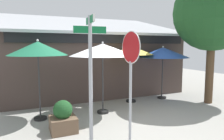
{
  "coord_description": "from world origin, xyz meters",
  "views": [
    {
      "loc": [
        -3.08,
        -6.26,
        2.52
      ],
      "look_at": [
        0.15,
        1.2,
        1.6
      ],
      "focal_mm": 33.59,
      "sensor_mm": 36.0,
      "label": 1
    }
  ],
  "objects_px": {
    "patio_umbrella_royal_blue_far_right": "(163,53)",
    "sidewalk_planter": "(63,118)",
    "patio_umbrella_forest_green_left": "(38,49)",
    "patio_umbrella_mustard_right": "(131,51)",
    "stop_sign": "(131,65)",
    "patio_umbrella_ivory_center": "(103,50)",
    "street_sign_post": "(91,72)",
    "shade_tree": "(216,14)"
  },
  "relations": [
    {
      "from": "street_sign_post",
      "to": "stop_sign",
      "type": "xyz_separation_m",
      "value": [
        1.06,
        0.0,
        0.12
      ]
    },
    {
      "from": "street_sign_post",
      "to": "patio_umbrella_mustard_right",
      "type": "relative_size",
      "value": 1.23
    },
    {
      "from": "patio_umbrella_ivory_center",
      "to": "shade_tree",
      "type": "bearing_deg",
      "value": -6.7
    },
    {
      "from": "patio_umbrella_forest_green_left",
      "to": "sidewalk_planter",
      "type": "distance_m",
      "value": 2.49
    },
    {
      "from": "patio_umbrella_forest_green_left",
      "to": "shade_tree",
      "type": "xyz_separation_m",
      "value": [
        7.26,
        -0.76,
        1.49
      ]
    },
    {
      "from": "stop_sign",
      "to": "patio_umbrella_forest_green_left",
      "type": "relative_size",
      "value": 1.05
    },
    {
      "from": "shade_tree",
      "to": "sidewalk_planter",
      "type": "distance_m",
      "value": 7.61
    },
    {
      "from": "patio_umbrella_forest_green_left",
      "to": "sidewalk_planter",
      "type": "relative_size",
      "value": 2.91
    },
    {
      "from": "patio_umbrella_royal_blue_far_right",
      "to": "shade_tree",
      "type": "distance_m",
      "value": 2.79
    },
    {
      "from": "patio_umbrella_forest_green_left",
      "to": "patio_umbrella_royal_blue_far_right",
      "type": "height_order",
      "value": "patio_umbrella_forest_green_left"
    },
    {
      "from": "patio_umbrella_forest_green_left",
      "to": "sidewalk_planter",
      "type": "height_order",
      "value": "patio_umbrella_forest_green_left"
    },
    {
      "from": "street_sign_post",
      "to": "patio_umbrella_forest_green_left",
      "type": "xyz_separation_m",
      "value": [
        -0.95,
        2.79,
        0.5
      ]
    },
    {
      "from": "shade_tree",
      "to": "sidewalk_planter",
      "type": "xyz_separation_m",
      "value": [
        -6.73,
        -0.59,
        -3.51
      ]
    },
    {
      "from": "sidewalk_planter",
      "to": "patio_umbrella_ivory_center",
      "type": "bearing_deg",
      "value": 34.59
    },
    {
      "from": "street_sign_post",
      "to": "sidewalk_planter",
      "type": "distance_m",
      "value": 2.13
    },
    {
      "from": "patio_umbrella_ivory_center",
      "to": "patio_umbrella_mustard_right",
      "type": "distance_m",
      "value": 2.01
    },
    {
      "from": "patio_umbrella_forest_green_left",
      "to": "patio_umbrella_mustard_right",
      "type": "height_order",
      "value": "patio_umbrella_forest_green_left"
    },
    {
      "from": "street_sign_post",
      "to": "shade_tree",
      "type": "relative_size",
      "value": 0.57
    },
    {
      "from": "street_sign_post",
      "to": "stop_sign",
      "type": "height_order",
      "value": "street_sign_post"
    },
    {
      "from": "patio_umbrella_ivory_center",
      "to": "patio_umbrella_royal_blue_far_right",
      "type": "xyz_separation_m",
      "value": [
        3.45,
        0.98,
        -0.16
      ]
    },
    {
      "from": "street_sign_post",
      "to": "patio_umbrella_ivory_center",
      "type": "distance_m",
      "value": 2.95
    },
    {
      "from": "street_sign_post",
      "to": "patio_umbrella_royal_blue_far_right",
      "type": "distance_m",
      "value": 5.97
    },
    {
      "from": "shade_tree",
      "to": "stop_sign",
      "type": "bearing_deg",
      "value": -158.96
    },
    {
      "from": "patio_umbrella_mustard_right",
      "to": "shade_tree",
      "type": "xyz_separation_m",
      "value": [
        3.27,
        -1.58,
        1.6
      ]
    },
    {
      "from": "street_sign_post",
      "to": "sidewalk_planter",
      "type": "bearing_deg",
      "value": 106.17
    },
    {
      "from": "patio_umbrella_forest_green_left",
      "to": "sidewalk_planter",
      "type": "bearing_deg",
      "value": -68.5
    },
    {
      "from": "stop_sign",
      "to": "patio_umbrella_ivory_center",
      "type": "xyz_separation_m",
      "value": [
        0.24,
        2.61,
        0.33
      ]
    },
    {
      "from": "patio_umbrella_mustard_right",
      "to": "patio_umbrella_royal_blue_far_right",
      "type": "bearing_deg",
      "value": -0.27
    },
    {
      "from": "patio_umbrella_ivory_center",
      "to": "sidewalk_planter",
      "type": "distance_m",
      "value": 2.87
    },
    {
      "from": "shade_tree",
      "to": "patio_umbrella_mustard_right",
      "type": "bearing_deg",
      "value": 154.16
    },
    {
      "from": "patio_umbrella_forest_green_left",
      "to": "patio_umbrella_mustard_right",
      "type": "distance_m",
      "value": 4.08
    },
    {
      "from": "street_sign_post",
      "to": "patio_umbrella_royal_blue_far_right",
      "type": "height_order",
      "value": "street_sign_post"
    },
    {
      "from": "patio_umbrella_forest_green_left",
      "to": "shade_tree",
      "type": "bearing_deg",
      "value": -5.99
    },
    {
      "from": "patio_umbrella_forest_green_left",
      "to": "street_sign_post",
      "type": "bearing_deg",
      "value": -71.2
    },
    {
      "from": "patio_umbrella_ivory_center",
      "to": "patio_umbrella_royal_blue_far_right",
      "type": "bearing_deg",
      "value": 15.9
    },
    {
      "from": "patio_umbrella_royal_blue_far_right",
      "to": "sidewalk_planter",
      "type": "xyz_separation_m",
      "value": [
        -5.17,
        -2.17,
        -1.81
      ]
    },
    {
      "from": "patio_umbrella_royal_blue_far_right",
      "to": "sidewalk_planter",
      "type": "height_order",
      "value": "patio_umbrella_royal_blue_far_right"
    },
    {
      "from": "patio_umbrella_mustard_right",
      "to": "patio_umbrella_ivory_center",
      "type": "bearing_deg",
      "value": -150.41
    },
    {
      "from": "patio_umbrella_mustard_right",
      "to": "shade_tree",
      "type": "distance_m",
      "value": 3.97
    },
    {
      "from": "shade_tree",
      "to": "patio_umbrella_forest_green_left",
      "type": "bearing_deg",
      "value": 174.01
    },
    {
      "from": "sidewalk_planter",
      "to": "patio_umbrella_royal_blue_far_right",
      "type": "bearing_deg",
      "value": 22.74
    },
    {
      "from": "patio_umbrella_royal_blue_far_right",
      "to": "patio_umbrella_forest_green_left",
      "type": "bearing_deg",
      "value": -171.91
    }
  ]
}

